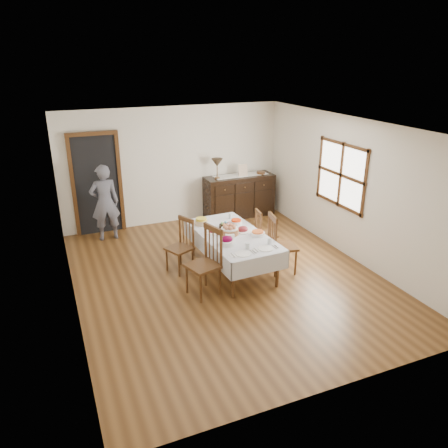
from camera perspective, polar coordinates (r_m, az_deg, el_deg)
name	(u,v)px	position (r m, az deg, el deg)	size (l,w,h in m)	color
ground	(226,277)	(7.67, 0.29, -6.87)	(6.00, 6.00, 0.00)	brown
room_shell	(209,181)	(7.37, -2.02, 5.69)	(5.02, 6.02, 2.65)	silver
dining_table	(232,238)	(7.64, 1.07, -1.90)	(1.13, 2.08, 0.70)	silver
chair_left_near	(206,261)	(6.94, -2.39, -4.85)	(0.58, 0.58, 1.12)	#4E2E15
chair_left_far	(181,245)	(7.74, -5.59, -2.70)	(0.53, 0.53, 0.96)	#4E2E15
chair_right_near	(280,243)	(7.67, 7.31, -2.51)	(0.53, 0.53, 1.09)	#4E2E15
chair_right_far	(264,232)	(8.37, 5.25, -1.06)	(0.42, 0.42, 0.89)	#4E2E15
sideboard	(239,196)	(10.34, 1.99, 3.68)	(1.64, 0.59, 0.98)	black
person	(105,200)	(9.22, -15.34, 3.02)	(0.53, 0.34, 1.70)	#5A5A68
bread_basket	(230,230)	(7.56, 0.73, -0.82)	(0.32, 0.32, 0.17)	#945C35
egg_basket	(226,226)	(7.87, 0.25, -0.22)	(0.25, 0.25, 0.10)	black
ham_platter_a	(214,231)	(7.67, -1.34, -0.87)	(0.32, 0.32, 0.11)	white
ham_platter_b	(243,230)	(7.71, 2.48, -0.76)	(0.30, 0.30, 0.11)	white
beet_bowl	(227,241)	(7.16, 0.37, -2.23)	(0.26, 0.26, 0.15)	white
carrot_bowl	(236,222)	(8.03, 1.60, 0.28)	(0.21, 0.21, 0.09)	white
pineapple_bowl	(201,222)	(8.00, -2.98, 0.31)	(0.24, 0.24, 0.13)	tan
casserole_dish	(258,233)	(7.56, 4.42, -1.20)	(0.25, 0.25, 0.07)	white
butter_dish	(230,236)	(7.43, 0.77, -1.57)	(0.14, 0.10, 0.07)	white
setting_left	(244,251)	(6.91, 2.64, -3.56)	(0.42, 0.31, 0.10)	white
setting_right	(267,246)	(7.11, 5.58, -2.88)	(0.42, 0.31, 0.10)	white
glass_far_a	(207,222)	(8.01, -2.21, 0.31)	(0.06, 0.06, 0.11)	silver
glass_far_b	(230,216)	(8.30, 0.82, 1.06)	(0.06, 0.06, 0.10)	silver
runner	(241,175)	(10.25, 2.18, 6.41)	(1.30, 0.35, 0.01)	white
table_lamp	(217,163)	(9.88, -0.91, 7.94)	(0.26, 0.26, 0.46)	brown
picture_frame	(243,170)	(10.13, 2.49, 7.01)	(0.22, 0.08, 0.28)	beige
deco_bowl	(261,173)	(10.39, 4.82, 6.69)	(0.20, 0.20, 0.06)	#4E2E15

